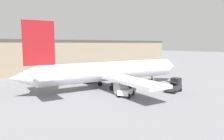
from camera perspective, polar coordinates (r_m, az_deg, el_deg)
ground_plane at (r=42.88m, az=0.00°, el=-4.57°), size 400.00×400.00×0.00m
terminal_building at (r=74.89m, az=-10.21°, el=4.00°), size 87.78×11.71×9.68m
airplane at (r=41.83m, az=-1.20°, el=-0.39°), size 35.54×30.17×12.16m
ground_crew_worker at (r=43.67m, az=10.79°, el=-3.32°), size 0.36×0.36×1.63m
baggage_tug at (r=36.12m, az=3.81°, el=-4.99°), size 3.79×3.15×2.41m
belt_loader_truck at (r=40.47m, az=15.93°, el=-3.93°), size 3.51×2.17×2.42m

